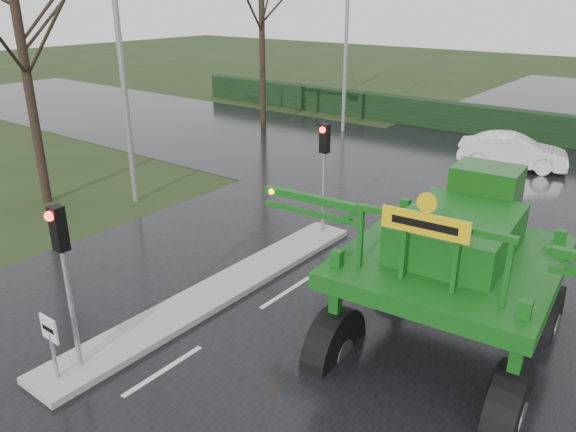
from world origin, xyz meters
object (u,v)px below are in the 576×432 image
Objects in this scene: white_sedan at (510,168)px; traffic_signal_near at (62,254)px; street_light_left_near at (124,28)px; crop_sprayer at (343,247)px; keep_left_sign at (51,338)px; street_light_left_far at (352,16)px; traffic_signal_mid at (324,156)px.

traffic_signal_near is at bearing 158.91° from white_sedan.
crop_sprayer is (10.49, -3.13, -3.67)m from street_light_left_near.
street_light_left_far is (-6.89, 21.50, 4.93)m from keep_left_sign.
crop_sprayer is at bearing -58.51° from street_light_left_far.
traffic_signal_mid is 5.86m from crop_sprayer.
street_light_left_far is (-6.89, 21.01, 3.40)m from traffic_signal_near.
keep_left_sign is at bearing -90.00° from traffic_signal_near.
traffic_signal_near is at bearing -45.47° from street_light_left_near.
traffic_signal_mid is at bearing 123.35° from crop_sprayer.
crop_sprayer is 15.84m from white_sedan.
street_light_left_far is at bearing 66.29° from white_sedan.
street_light_left_near is 16.62m from white_sedan.
street_light_left_far is 2.26× the size of white_sedan.
traffic_signal_near reaches higher than white_sedan.
traffic_signal_mid is 0.40× the size of crop_sprayer.
white_sedan is at bearing 78.16° from traffic_signal_mid.
street_light_left_near is (-6.89, -1.49, 3.40)m from traffic_signal_mid.
keep_left_sign is 0.14× the size of street_light_left_near.
traffic_signal_mid is at bearing -61.14° from street_light_left_far.
traffic_signal_mid is at bearing 12.21° from street_light_left_near.
keep_left_sign is at bearing -72.22° from street_light_left_far.
white_sedan is (9.20, 12.48, -5.99)m from street_light_left_near.
street_light_left_near is at bearing -90.00° from street_light_left_far.
traffic_signal_near is 8.50m from traffic_signal_mid.
traffic_signal_near is at bearing -90.00° from traffic_signal_mid.
traffic_signal_near and traffic_signal_mid have the same top height.
street_light_left_near is (-6.89, 7.01, 3.40)m from traffic_signal_near.
traffic_signal_mid is 0.35× the size of street_light_left_near.
traffic_signal_near is 1.00× the size of traffic_signal_mid.
keep_left_sign is 0.38× the size of traffic_signal_near.
keep_left_sign is 1.61m from traffic_signal_near.
keep_left_sign is 5.80m from crop_sprayer.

